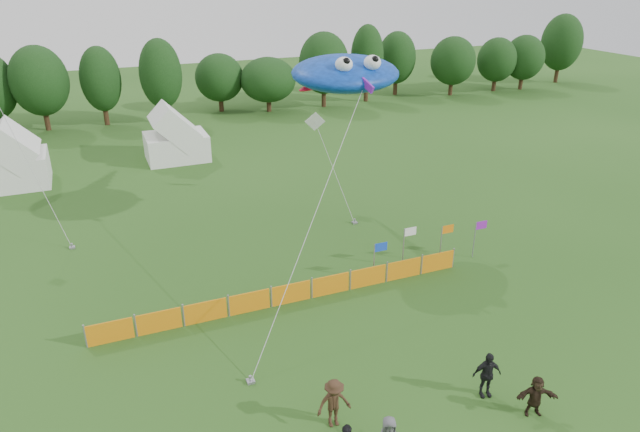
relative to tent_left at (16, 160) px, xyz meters
name	(u,v)px	position (x,y,z in m)	size (l,w,h in m)	color
ground	(385,415)	(13.28, -30.19, -1.86)	(160.00, 160.00, 0.00)	#234C16
treeline	(186,77)	(14.88, 14.73, 2.33)	(104.57, 8.78, 8.36)	#382314
tent_left	(16,160)	(0.00, 0.00, 0.00)	(4.17, 4.17, 3.68)	white
tent_right	(176,139)	(11.42, 1.54, -0.13)	(4.85, 3.88, 3.43)	white
barrier_fence	(291,293)	(12.68, -22.09, -1.36)	(17.90, 0.06, 1.00)	orange
flag_row	(428,241)	(20.46, -21.36, -0.45)	(6.73, 0.64, 2.15)	gray
spectator_c	(334,403)	(11.42, -29.92, -0.92)	(1.21, 0.69, 1.87)	#372316
spectator_d	(487,375)	(17.14, -30.67, -0.94)	(1.08, 0.45, 1.84)	black
spectator_f	(536,396)	(18.12, -32.12, -1.07)	(1.46, 0.46, 1.57)	black
stingray_kite	(344,72)	(18.00, -15.99, 7.45)	(12.37, 18.75, 10.46)	blue
small_kite_white	(324,145)	(18.72, -11.71, 2.18)	(1.53, 4.93, 5.97)	silver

